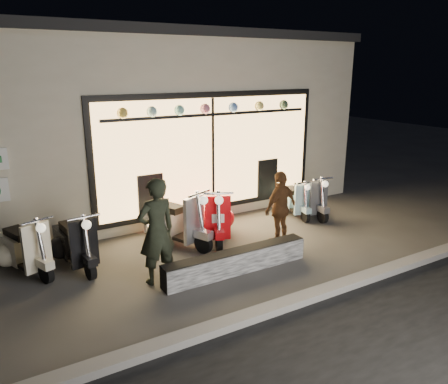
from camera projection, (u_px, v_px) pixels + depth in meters
The scene contains 12 objects.
ground at pixel (226, 256), 8.10m from camera, with size 40.00×40.00×0.00m, color #383533.
kerb at pixel (296, 301), 6.43m from camera, with size 40.00×0.25×0.12m, color slate.
shop_building at pixel (131, 117), 11.65m from camera, with size 10.20×6.23×4.20m.
graffiti_barrier at pixel (236, 261), 7.42m from camera, with size 2.68×0.28×0.40m, color black.
scooter_silver at pixel (171, 221), 8.60m from camera, with size 0.90×1.55×1.13m.
scooter_red at pixel (215, 216), 8.97m from camera, with size 0.90×1.51×1.10m.
scooter_black at pixel (74, 242), 7.69m from camera, with size 0.56×1.46×1.04m.
scooter_cream at pixel (22, 248), 7.45m from camera, with size 0.78×1.43×1.03m.
scooter_blue at pixel (293, 199), 10.38m from camera, with size 0.58×1.25×0.89m.
scooter_grey at pixel (306, 198), 10.37m from camera, with size 0.56×1.38×0.98m.
man at pixel (157, 231), 6.92m from camera, with size 0.64×0.42×1.75m, color black.
woman at pixel (281, 208), 8.53m from camera, with size 0.86×0.36×1.47m, color #56341B.
Camera 1 is at (-3.83, -6.41, 3.38)m, focal length 35.00 mm.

